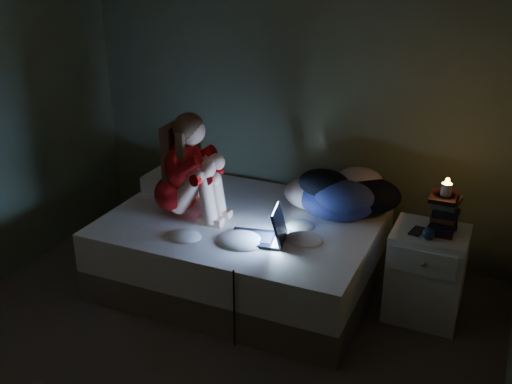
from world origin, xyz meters
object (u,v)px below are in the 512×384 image
Objects in this scene: phone at (417,231)px; candle at (446,192)px; woman at (175,164)px; laptop at (256,223)px; nightstand at (426,274)px; bed at (243,250)px.

candle is at bearing 44.13° from phone.
phone is at bearing 3.55° from woman.
laptop is 0.58× the size of nightstand.
candle is (1.38, 0.14, 0.66)m from bed.
woman is 1.22× the size of nightstand.
bed is 1.53m from candle.
laptop is at bearing -150.97° from phone.
nightstand is at bearing -145.08° from candle.
nightstand is 0.34m from phone.
phone is (-0.09, -0.05, 0.33)m from nightstand.
bed is 5.17× the size of laptop.
laptop reaches higher than nightstand.
nightstand is (1.32, 0.10, 0.06)m from bed.
laptop is 4.65× the size of candle.
woman is (-0.47, -0.13, 0.66)m from bed.
nightstand is at bearing 4.92° from woman.
phone is at bearing -147.03° from candle.
woman reaches higher than bed.
nightstand is at bearing 7.50° from laptop.
candle reaches higher than bed.
laptop is at bearing -160.08° from candle.
woman is 1.74m from phone.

